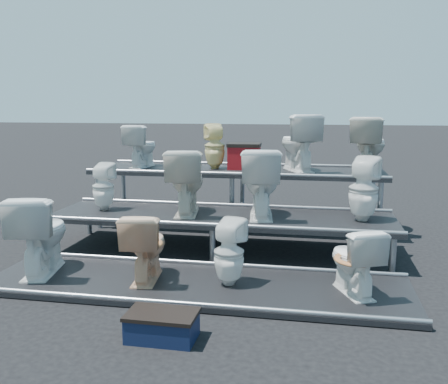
% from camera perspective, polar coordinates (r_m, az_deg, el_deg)
% --- Properties ---
extents(ground, '(80.00, 80.00, 0.00)m').
position_cam_1_polar(ground, '(6.26, -0.39, -6.74)').
color(ground, black).
rests_on(ground, ground).
extents(tier_front, '(4.20, 1.20, 0.06)m').
position_cam_1_polar(tier_front, '(5.04, -3.27, -10.59)').
color(tier_front, black).
rests_on(tier_front, ground).
extents(tier_mid, '(4.20, 1.20, 0.46)m').
position_cam_1_polar(tier_mid, '(6.19, -0.39, -4.70)').
color(tier_mid, black).
rests_on(tier_mid, ground).
extents(tier_back, '(4.20, 1.20, 0.86)m').
position_cam_1_polar(tier_back, '(7.40, 1.54, -0.69)').
color(tier_back, black).
rests_on(tier_back, ground).
extents(toilet_0, '(0.62, 0.90, 0.84)m').
position_cam_1_polar(toilet_0, '(5.53, -20.26, -4.46)').
color(toilet_0, white).
rests_on(toilet_0, tier_front).
extents(toilet_1, '(0.47, 0.72, 0.70)m').
position_cam_1_polar(toilet_1, '(5.07, -8.98, -6.09)').
color(toilet_1, '#E7B58C').
rests_on(toilet_1, tier_front).
extents(toilet_2, '(0.36, 0.36, 0.65)m').
position_cam_1_polar(toilet_2, '(4.86, 0.58, -6.92)').
color(toilet_2, white).
rests_on(toilet_2, tier_front).
extents(toilet_3, '(0.58, 0.72, 0.64)m').
position_cam_1_polar(toilet_3, '(4.81, 14.64, -7.52)').
color(toilet_3, white).
rests_on(toilet_3, tier_front).
extents(toilet_4, '(0.28, 0.28, 0.61)m').
position_cam_1_polar(toilet_4, '(6.54, -13.63, 0.59)').
color(toilet_4, white).
rests_on(toilet_4, tier_mid).
extents(toilet_5, '(0.56, 0.85, 0.81)m').
position_cam_1_polar(toilet_5, '(6.16, -4.38, 1.21)').
color(toilet_5, beige).
rests_on(toilet_5, tier_mid).
extents(toilet_6, '(0.56, 0.87, 0.83)m').
position_cam_1_polar(toilet_6, '(5.99, 4.23, 1.08)').
color(toilet_6, white).
rests_on(toilet_6, tier_mid).
extents(toilet_7, '(0.43, 0.44, 0.75)m').
position_cam_1_polar(toilet_7, '(5.98, 15.68, 0.34)').
color(toilet_7, white).
rests_on(toilet_7, tier_mid).
extents(toilet_8, '(0.42, 0.66, 0.64)m').
position_cam_1_polar(toilet_8, '(7.67, -9.41, 5.21)').
color(toilet_8, white).
rests_on(toilet_8, tier_back).
extents(toilet_9, '(0.39, 0.40, 0.66)m').
position_cam_1_polar(toilet_9, '(7.36, -1.07, 5.25)').
color(toilet_9, beige).
rests_on(toilet_9, tier_back).
extents(toilet_10, '(0.72, 0.90, 0.81)m').
position_cam_1_polar(toilet_10, '(7.20, 8.48, 5.60)').
color(toilet_10, white).
rests_on(toilet_10, tier_back).
extents(toilet_11, '(0.61, 0.84, 0.78)m').
position_cam_1_polar(toilet_11, '(7.23, 16.25, 5.21)').
color(toilet_11, beige).
rests_on(toilet_11, tier_back).
extents(red_crate, '(0.47, 0.38, 0.33)m').
position_cam_1_polar(red_crate, '(7.36, 2.33, 3.93)').
color(red_crate, maroon).
rests_on(red_crate, tier_back).
extents(step_stool, '(0.53, 0.32, 0.19)m').
position_cam_1_polar(step_stool, '(4.03, -7.08, -15.13)').
color(step_stool, black).
rests_on(step_stool, ground).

